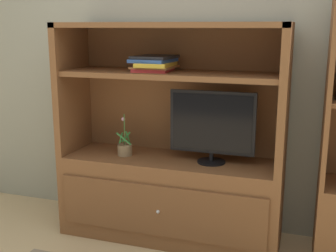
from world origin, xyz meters
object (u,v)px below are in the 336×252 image
Objects in this scene: potted_plant at (125,149)px; magazine_stack at (155,63)px; media_console at (170,172)px; tv_monitor at (212,125)px.

magazine_stack is at bearing 8.18° from potted_plant.
tv_monitor is (0.30, -0.01, 0.38)m from media_console.
media_console is 0.80m from magazine_stack.
magazine_stack is (-0.12, -0.01, 0.79)m from media_console.
potted_plant is at bearing -171.82° from magazine_stack.
media_console is at bearing 177.75° from tv_monitor.
tv_monitor is 0.59m from magazine_stack.
media_console is 5.17× the size of potted_plant.
media_console is 0.38m from potted_plant.
media_console reaches higher than tv_monitor.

